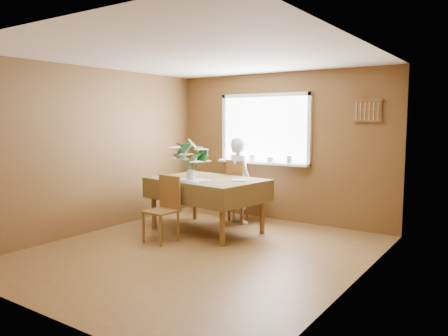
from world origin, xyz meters
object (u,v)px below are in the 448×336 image
Objects in this scene: chair_far at (240,189)px; seated_woman at (239,180)px; chair_near at (165,206)px; flower_bouquet at (191,157)px; dining_table at (207,185)px.

chair_far is 0.73× the size of seated_woman.
chair_near is 0.82m from flower_bouquet.
dining_table is 1.97× the size of chair_near.
chair_far is 0.16m from seated_woman.
seated_woman is at bearing 83.53° from chair_near.
chair_far is 1.73× the size of flower_bouquet.
dining_table is 0.53m from flower_bouquet.
chair_far is 1.26m from flower_bouquet.
dining_table is at bearing 106.15° from chair_far.
chair_near is at bearing -95.16° from dining_table.
dining_table is 3.02× the size of flower_bouquet.
chair_near is (-0.26, -1.59, -0.06)m from chair_far.
chair_far is (0.09, 0.82, -0.16)m from dining_table.
seated_woman is 1.15m from flower_bouquet.
seated_woman is (0.27, 1.54, 0.21)m from chair_near.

